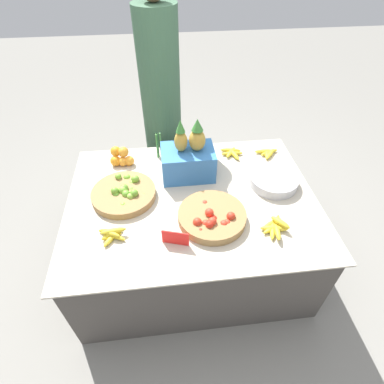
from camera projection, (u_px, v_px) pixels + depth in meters
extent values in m
plane|color=gray|center=(192.00, 256.00, 2.32)|extent=(12.00, 12.00, 0.00)
cube|color=#4C4742|center=(192.00, 230.00, 2.11)|extent=(1.50, 1.14, 0.62)
cube|color=#BCB29E|center=(192.00, 198.00, 1.90)|extent=(1.56, 1.18, 0.01)
cylinder|color=olive|center=(124.00, 194.00, 1.88)|extent=(0.40, 0.40, 0.05)
sphere|color=#7AB238|center=(123.00, 205.00, 1.80)|extent=(0.04, 0.04, 0.04)
sphere|color=#6BA333|center=(115.00, 191.00, 1.85)|extent=(0.05, 0.05, 0.05)
sphere|color=#6BA333|center=(121.00, 191.00, 1.88)|extent=(0.05, 0.05, 0.05)
sphere|color=#6BA333|center=(116.00, 195.00, 1.86)|extent=(0.05, 0.05, 0.05)
sphere|color=#89BC42|center=(130.00, 197.00, 1.82)|extent=(0.04, 0.04, 0.04)
sphere|color=#6BA333|center=(125.00, 193.00, 1.87)|extent=(0.05, 0.05, 0.05)
sphere|color=#7AB238|center=(135.00, 179.00, 1.93)|extent=(0.05, 0.05, 0.05)
sphere|color=#7AB238|center=(118.00, 176.00, 1.95)|extent=(0.04, 0.04, 0.04)
sphere|color=#89BC42|center=(123.00, 190.00, 1.86)|extent=(0.06, 0.06, 0.06)
sphere|color=#6BA333|center=(134.00, 193.00, 1.83)|extent=(0.05, 0.05, 0.05)
sphere|color=#89BC42|center=(132.00, 184.00, 1.95)|extent=(0.05, 0.05, 0.05)
sphere|color=#7AB238|center=(127.00, 178.00, 1.97)|extent=(0.05, 0.05, 0.05)
sphere|color=#6BA333|center=(124.00, 188.00, 1.87)|extent=(0.06, 0.06, 0.06)
sphere|color=#6BA333|center=(126.00, 194.00, 1.84)|extent=(0.05, 0.05, 0.05)
sphere|color=#6BA333|center=(132.00, 190.00, 1.90)|extent=(0.04, 0.04, 0.04)
sphere|color=#6BA333|center=(144.00, 196.00, 1.86)|extent=(0.04, 0.04, 0.04)
cylinder|color=olive|center=(212.00, 216.00, 1.74)|extent=(0.40, 0.40, 0.05)
sphere|color=red|center=(227.00, 223.00, 1.69)|extent=(0.05, 0.05, 0.05)
sphere|color=red|center=(210.00, 224.00, 1.65)|extent=(0.05, 0.05, 0.05)
sphere|color=red|center=(207.00, 228.00, 1.68)|extent=(0.04, 0.04, 0.04)
sphere|color=red|center=(198.00, 222.00, 1.67)|extent=(0.05, 0.05, 0.05)
sphere|color=red|center=(206.00, 224.00, 1.68)|extent=(0.05, 0.05, 0.05)
sphere|color=red|center=(200.00, 220.00, 1.72)|extent=(0.05, 0.05, 0.05)
sphere|color=red|center=(208.00, 223.00, 1.68)|extent=(0.04, 0.04, 0.04)
sphere|color=red|center=(224.00, 224.00, 1.68)|extent=(0.05, 0.05, 0.05)
sphere|color=red|center=(209.00, 223.00, 1.68)|extent=(0.04, 0.04, 0.04)
sphere|color=red|center=(198.00, 219.00, 1.72)|extent=(0.04, 0.04, 0.04)
sphere|color=red|center=(231.00, 216.00, 1.69)|extent=(0.05, 0.05, 0.05)
sphere|color=red|center=(206.00, 207.00, 1.80)|extent=(0.04, 0.04, 0.04)
sphere|color=red|center=(209.00, 212.00, 1.70)|extent=(0.05, 0.05, 0.05)
sphere|color=red|center=(201.00, 232.00, 1.65)|extent=(0.05, 0.05, 0.05)
sphere|color=red|center=(212.00, 221.00, 1.66)|extent=(0.05, 0.05, 0.05)
sphere|color=red|center=(205.00, 203.00, 1.80)|extent=(0.04, 0.04, 0.04)
sphere|color=red|center=(213.00, 219.00, 1.70)|extent=(0.05, 0.05, 0.05)
sphere|color=orange|center=(123.00, 161.00, 2.12)|extent=(0.07, 0.07, 0.07)
sphere|color=orange|center=(116.00, 161.00, 2.12)|extent=(0.07, 0.07, 0.07)
sphere|color=orange|center=(129.00, 161.00, 2.12)|extent=(0.07, 0.07, 0.07)
sphere|color=orange|center=(123.00, 152.00, 2.10)|extent=(0.07, 0.07, 0.07)
sphere|color=orange|center=(116.00, 151.00, 2.11)|extent=(0.07, 0.07, 0.07)
cylinder|color=#B7B7BF|center=(274.00, 180.00, 1.97)|extent=(0.32, 0.32, 0.06)
cube|color=red|center=(175.00, 238.00, 1.60)|extent=(0.14, 0.05, 0.10)
cube|color=#3370B7|center=(188.00, 162.00, 2.00)|extent=(0.35, 0.25, 0.20)
ellipsoid|color=#B28E38|center=(181.00, 141.00, 1.88)|extent=(0.08, 0.08, 0.14)
cone|color=#387A33|center=(180.00, 126.00, 1.80)|extent=(0.06, 0.06, 0.08)
ellipsoid|color=#B28E38|center=(197.00, 140.00, 1.89)|extent=(0.11, 0.11, 0.14)
cone|color=#387A33|center=(197.00, 125.00, 1.81)|extent=(0.07, 0.07, 0.08)
cylinder|color=#4C8E42|center=(161.00, 145.00, 2.16)|extent=(0.01, 0.01, 0.19)
cylinder|color=#428438|center=(157.00, 145.00, 2.15)|extent=(0.01, 0.01, 0.19)
cylinder|color=#428438|center=(158.00, 145.00, 2.15)|extent=(0.01, 0.01, 0.19)
cylinder|color=#4C8E42|center=(157.00, 145.00, 2.15)|extent=(0.01, 0.01, 0.19)
cylinder|color=#428438|center=(157.00, 146.00, 2.14)|extent=(0.01, 0.01, 0.19)
ellipsoid|color=yellow|center=(231.00, 150.00, 2.25)|extent=(0.16, 0.06, 0.03)
ellipsoid|color=yellow|center=(231.00, 152.00, 2.23)|extent=(0.11, 0.14, 0.03)
ellipsoid|color=yellow|center=(234.00, 154.00, 2.21)|extent=(0.07, 0.15, 0.03)
ellipsoid|color=yellow|center=(232.00, 153.00, 2.22)|extent=(0.16, 0.04, 0.03)
ellipsoid|color=yellow|center=(110.00, 239.00, 1.63)|extent=(0.08, 0.11, 0.03)
ellipsoid|color=yellow|center=(110.00, 232.00, 1.67)|extent=(0.14, 0.07, 0.03)
ellipsoid|color=yellow|center=(114.00, 236.00, 1.65)|extent=(0.14, 0.10, 0.03)
ellipsoid|color=yellow|center=(112.00, 234.00, 1.66)|extent=(0.13, 0.10, 0.03)
ellipsoid|color=yellow|center=(113.00, 231.00, 1.64)|extent=(0.14, 0.05, 0.03)
ellipsoid|color=yellow|center=(110.00, 233.00, 1.64)|extent=(0.12, 0.08, 0.03)
ellipsoid|color=yellow|center=(269.00, 152.00, 2.23)|extent=(0.15, 0.08, 0.03)
ellipsoid|color=yellow|center=(270.00, 154.00, 2.21)|extent=(0.12, 0.14, 0.03)
ellipsoid|color=yellow|center=(267.00, 154.00, 2.22)|extent=(0.06, 0.12, 0.03)
ellipsoid|color=yellow|center=(265.00, 151.00, 2.23)|extent=(0.16, 0.04, 0.03)
ellipsoid|color=yellow|center=(276.00, 225.00, 1.71)|extent=(0.10, 0.15, 0.03)
ellipsoid|color=yellow|center=(273.00, 230.00, 1.68)|extent=(0.08, 0.14, 0.03)
ellipsoid|color=yellow|center=(273.00, 223.00, 1.72)|extent=(0.13, 0.08, 0.03)
ellipsoid|color=yellow|center=(274.00, 228.00, 1.69)|extent=(0.16, 0.06, 0.03)
ellipsoid|color=yellow|center=(273.00, 228.00, 1.69)|extent=(0.15, 0.09, 0.03)
ellipsoid|color=yellow|center=(280.00, 222.00, 1.68)|extent=(0.10, 0.12, 0.03)
ellipsoid|color=yellow|center=(277.00, 232.00, 1.64)|extent=(0.04, 0.11, 0.03)
cylinder|color=#385B42|center=(162.00, 114.00, 2.40)|extent=(0.30, 0.30, 1.54)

